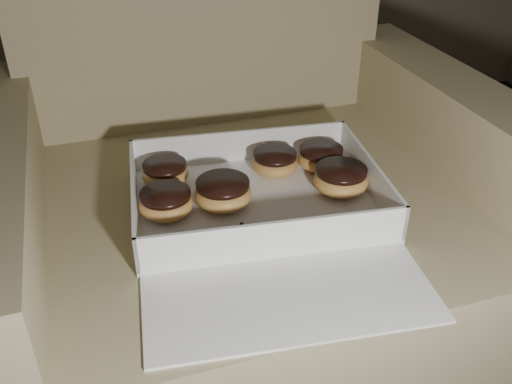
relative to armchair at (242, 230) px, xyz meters
name	(u,v)px	position (x,y,z in m)	size (l,w,h in m)	color
armchair	(242,230)	(0.00, 0.00, 0.00)	(1.00, 0.85, 1.05)	#887D57
bakery_box	(263,212)	(-0.01, -0.16, 0.15)	(0.48, 0.55, 0.07)	white
donut_a	(341,179)	(0.15, -0.13, 0.17)	(0.10, 0.10, 0.05)	#CE9148
donut_b	(223,193)	(-0.07, -0.11, 0.17)	(0.10, 0.10, 0.05)	#CE9148
donut_c	(166,203)	(-0.17, -0.11, 0.17)	(0.09, 0.09, 0.05)	#CE9148
donut_d	(275,162)	(0.06, -0.03, 0.17)	(0.09, 0.09, 0.04)	#CE9148
donut_e	(321,157)	(0.15, -0.04, 0.17)	(0.09, 0.09, 0.05)	#CE9148
donut_f	(165,173)	(-0.15, -0.01, 0.17)	(0.09, 0.09, 0.04)	#CE9148
crumb_a	(382,225)	(0.17, -0.25, 0.15)	(0.01, 0.01, 0.00)	black
crumb_b	(242,224)	(-0.05, -0.18, 0.15)	(0.01, 0.01, 0.00)	black
crumb_c	(296,226)	(0.03, -0.21, 0.15)	(0.01, 0.01, 0.00)	black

